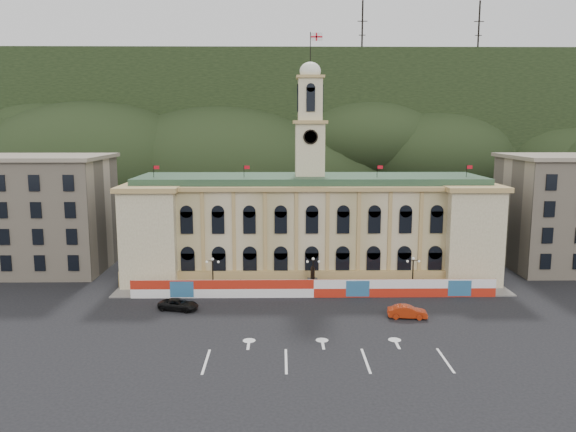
{
  "coord_description": "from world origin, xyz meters",
  "views": [
    {
      "loc": [
        -4.51,
        -59.01,
        23.3
      ],
      "look_at": [
        -3.49,
        18.0,
        10.84
      ],
      "focal_mm": 35.0,
      "sensor_mm": 36.0,
      "label": 1
    }
  ],
  "objects_px": {
    "statue": "(313,283)",
    "black_suv": "(179,304)",
    "lamp_center": "(313,272)",
    "red_sedan": "(407,312)"
  },
  "relations": [
    {
      "from": "black_suv",
      "to": "lamp_center",
      "type": "bearing_deg",
      "value": -53.93
    },
    {
      "from": "red_sedan",
      "to": "black_suv",
      "type": "relative_size",
      "value": 0.89
    },
    {
      "from": "statue",
      "to": "black_suv",
      "type": "height_order",
      "value": "statue"
    },
    {
      "from": "black_suv",
      "to": "red_sedan",
      "type": "bearing_deg",
      "value": -82.54
    },
    {
      "from": "red_sedan",
      "to": "black_suv",
      "type": "distance_m",
      "value": 28.74
    },
    {
      "from": "statue",
      "to": "black_suv",
      "type": "relative_size",
      "value": 0.67
    },
    {
      "from": "lamp_center",
      "to": "black_suv",
      "type": "bearing_deg",
      "value": -158.29
    },
    {
      "from": "lamp_center",
      "to": "red_sedan",
      "type": "height_order",
      "value": "lamp_center"
    },
    {
      "from": "statue",
      "to": "lamp_center",
      "type": "relative_size",
      "value": 0.72
    },
    {
      "from": "red_sedan",
      "to": "black_suv",
      "type": "height_order",
      "value": "red_sedan"
    }
  ]
}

